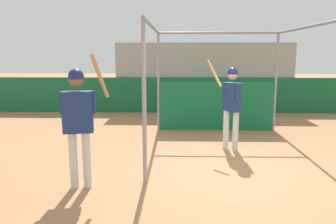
# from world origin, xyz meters

# --- Properties ---
(ground_plane) EXTENTS (60.00, 60.00, 0.00)m
(ground_plane) POSITION_xyz_m (0.00, 0.00, 0.00)
(ground_plane) COLOR #A8754C
(outfield_wall) EXTENTS (24.00, 0.12, 1.28)m
(outfield_wall) POSITION_xyz_m (0.00, 6.20, 0.64)
(outfield_wall) COLOR #196038
(outfield_wall) RESTS_ON ground
(bleacher_section) EXTENTS (6.50, 2.40, 2.56)m
(bleacher_section) POSITION_xyz_m (0.00, 7.46, 1.28)
(bleacher_section) COLOR #9E9E99
(bleacher_section) RESTS_ON ground
(batting_cage) EXTENTS (3.31, 4.00, 2.72)m
(batting_cage) POSITION_xyz_m (0.11, 2.66, 1.23)
(batting_cage) COLOR gray
(batting_cage) RESTS_ON ground
(player_batter) EXTENTS (0.73, 0.75, 2.00)m
(player_batter) POSITION_xyz_m (0.21, 1.49, 1.13)
(player_batter) COLOR silver
(player_batter) RESTS_ON ground
(player_waiting) EXTENTS (0.73, 0.53, 2.16)m
(player_waiting) POSITION_xyz_m (-2.52, -0.73, 1.18)
(player_waiting) COLOR silver
(player_waiting) RESTS_ON ground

